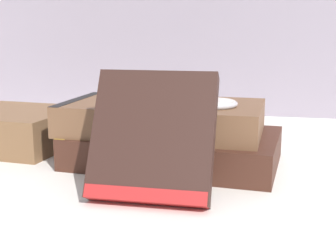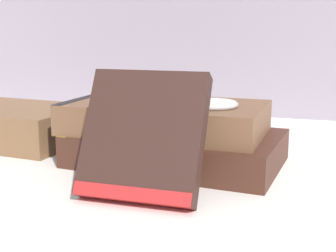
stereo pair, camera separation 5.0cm
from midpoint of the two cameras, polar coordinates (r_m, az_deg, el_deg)
ground_plane at (r=0.55m, az=-6.91°, el=-4.55°), size 3.00×3.00×0.00m
book_flat_bottom at (r=0.54m, az=-2.34°, el=-2.64°), size 0.24×0.16×0.04m
book_flat_top at (r=0.54m, az=-3.85°, el=1.06°), size 0.23×0.14×0.04m
book_leaning_front at (r=0.42m, az=-5.32°, el=-1.93°), size 0.11×0.07×0.12m
pocket_watch at (r=0.51m, az=2.46°, el=2.73°), size 0.06×0.06×0.01m
reading_glasses at (r=0.67m, az=-7.25°, el=-1.36°), size 0.10×0.07×0.00m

